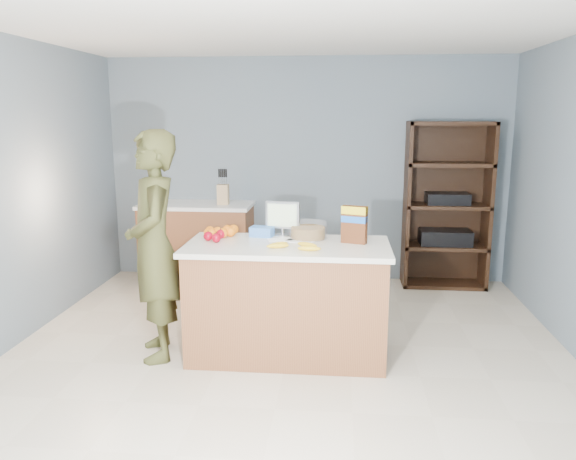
# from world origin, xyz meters

# --- Properties ---
(floor) EXTENTS (4.50, 5.00, 0.02)m
(floor) POSITION_xyz_m (0.00, 0.00, 0.00)
(floor) COLOR beige
(floor) RESTS_ON ground
(walls) EXTENTS (4.52, 5.02, 2.51)m
(walls) POSITION_xyz_m (0.00, 0.00, 1.65)
(walls) COLOR slate
(walls) RESTS_ON ground
(counter_peninsula) EXTENTS (1.56, 0.76, 0.90)m
(counter_peninsula) POSITION_xyz_m (0.00, 0.30, 0.42)
(counter_peninsula) COLOR brown
(counter_peninsula) RESTS_ON ground
(back_cabinet) EXTENTS (1.24, 0.62, 0.90)m
(back_cabinet) POSITION_xyz_m (-1.20, 2.20, 0.45)
(back_cabinet) COLOR brown
(back_cabinet) RESTS_ON ground
(shelving_unit) EXTENTS (0.90, 0.40, 1.80)m
(shelving_unit) POSITION_xyz_m (1.55, 2.35, 0.86)
(shelving_unit) COLOR black
(shelving_unit) RESTS_ON ground
(person) EXTENTS (0.63, 0.75, 1.77)m
(person) POSITION_xyz_m (-1.01, 0.20, 0.88)
(person) COLOR #3D3E1C
(person) RESTS_ON ground
(knife_block) EXTENTS (0.12, 0.10, 0.31)m
(knife_block) POSITION_xyz_m (-0.89, 2.16, 1.02)
(knife_block) COLOR tan
(knife_block) RESTS_ON back_cabinet
(envelopes) EXTENTS (0.38, 0.23, 0.00)m
(envelopes) POSITION_xyz_m (0.01, 0.42, 0.90)
(envelopes) COLOR white
(envelopes) RESTS_ON counter_peninsula
(bananas) EXTENTS (0.41, 0.20, 0.04)m
(bananas) POSITION_xyz_m (0.05, 0.17, 0.92)
(bananas) COLOR yellow
(bananas) RESTS_ON counter_peninsula
(apples) EXTENTS (0.15, 0.22, 0.07)m
(apples) POSITION_xyz_m (-0.58, 0.37, 0.94)
(apples) COLOR #960315
(apples) RESTS_ON counter_peninsula
(oranges) EXTENTS (0.26, 0.25, 0.08)m
(oranges) POSITION_xyz_m (-0.56, 0.52, 0.94)
(oranges) COLOR orange
(oranges) RESTS_ON counter_peninsula
(blue_carton) EXTENTS (0.20, 0.15, 0.08)m
(blue_carton) POSITION_xyz_m (-0.23, 0.55, 0.94)
(blue_carton) COLOR blue
(blue_carton) RESTS_ON counter_peninsula
(salad_bowl) EXTENTS (0.30, 0.30, 0.13)m
(salad_bowl) POSITION_xyz_m (0.14, 0.53, 0.96)
(salad_bowl) COLOR #267219
(salad_bowl) RESTS_ON counter_peninsula
(tv) EXTENTS (0.28, 0.12, 0.28)m
(tv) POSITION_xyz_m (-0.07, 0.60, 1.06)
(tv) COLOR silver
(tv) RESTS_ON counter_peninsula
(cereal_box) EXTENTS (0.20, 0.13, 0.29)m
(cereal_box) POSITION_xyz_m (0.51, 0.38, 1.07)
(cereal_box) COLOR #592B14
(cereal_box) RESTS_ON counter_peninsula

